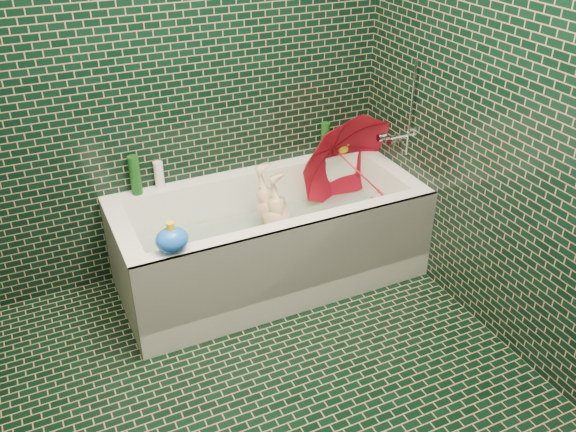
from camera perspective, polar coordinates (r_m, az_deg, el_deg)
name	(u,v)px	position (r m, az deg, el deg)	size (l,w,h in m)	color
floor	(271,429)	(2.81, -1.63, -19.33)	(2.80, 2.80, 0.00)	black
wall_back	(156,60)	(3.27, -12.24, 14.04)	(2.80, 2.80, 0.00)	black
wall_right	(557,111)	(2.75, 23.89, 8.98)	(2.80, 2.80, 0.00)	black
bathtub	(271,248)	(3.49, -1.60, -3.02)	(1.70, 0.75, 0.55)	white
bath_mat	(270,255)	(3.54, -1.70, -3.62)	(1.35, 0.47, 0.01)	#54CF29
water	(270,234)	(3.46, -1.74, -1.65)	(1.48, 0.53, 0.00)	silver
faucet	(398,133)	(3.60, 10.27, 7.67)	(0.18, 0.19, 0.55)	silver
child	(280,231)	(3.46, -0.78, -1.45)	(0.29, 0.19, 0.80)	#D9AD87
umbrella	(358,171)	(3.61, 6.54, 4.18)	(0.62, 0.62, 0.55)	red
soap_bottle_a	(351,150)	(3.88, 5.88, 6.17)	(0.09, 0.09, 0.23)	white
soap_bottle_b	(353,150)	(3.88, 6.12, 6.14)	(0.09, 0.10, 0.21)	#531E73
soap_bottle_c	(352,151)	(3.86, 5.97, 6.04)	(0.14, 0.14, 0.18)	#124013
bottle_right_tall	(325,139)	(3.76, 3.48, 7.21)	(0.06, 0.06, 0.21)	#124013
bottle_right_pump	(366,134)	(3.88, 7.29, 7.64)	(0.05, 0.05, 0.20)	silver
bottle_left_tall	(135,175)	(3.40, -14.12, 3.72)	(0.06, 0.06, 0.22)	#124013
bottle_left_short	(159,175)	(3.45, -11.97, 3.80)	(0.05, 0.05, 0.15)	white
rubber_duck	(343,148)	(3.81, 5.20, 6.37)	(0.10, 0.07, 0.08)	yellow
bath_toy	(172,239)	(2.87, -10.80, -2.16)	(0.16, 0.13, 0.15)	blue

